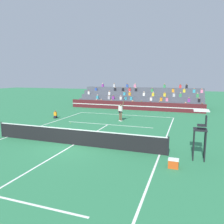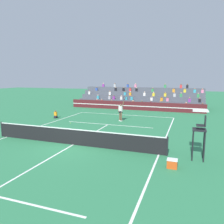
{
  "view_description": "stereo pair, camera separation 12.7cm",
  "coord_description": "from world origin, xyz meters",
  "px_view_note": "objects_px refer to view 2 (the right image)",
  "views": [
    {
      "loc": [
        6.86,
        -12.05,
        4.37
      ],
      "look_at": [
        0.18,
        7.0,
        1.1
      ],
      "focal_mm": 35.0,
      "sensor_mm": 36.0,
      "label": 1
    },
    {
      "loc": [
        6.98,
        -12.01,
        4.37
      ],
      "look_at": [
        0.18,
        7.0,
        1.1
      ],
      "focal_mm": 35.0,
      "sensor_mm": 36.0,
      "label": 2
    }
  ],
  "objects_px": {
    "umpire_chair": "(200,128)",
    "tennis_ball": "(71,123)",
    "ball_kid_courtside": "(56,115)",
    "equipment_cooler": "(172,164)",
    "tennis_player": "(121,111)"
  },
  "relations": [
    {
      "from": "umpire_chair",
      "to": "tennis_player",
      "type": "bearing_deg",
      "value": 129.91
    },
    {
      "from": "equipment_cooler",
      "to": "tennis_player",
      "type": "bearing_deg",
      "value": 119.96
    },
    {
      "from": "ball_kid_courtside",
      "to": "umpire_chair",
      "type": "bearing_deg",
      "value": -28.27
    },
    {
      "from": "umpire_chair",
      "to": "ball_kid_courtside",
      "type": "bearing_deg",
      "value": 151.73
    },
    {
      "from": "umpire_chair",
      "to": "tennis_ball",
      "type": "xyz_separation_m",
      "value": [
        -11.13,
        5.74,
        -1.68
      ]
    },
    {
      "from": "umpire_chair",
      "to": "ball_kid_courtside",
      "type": "relative_size",
      "value": 3.16
    },
    {
      "from": "tennis_player",
      "to": "tennis_ball",
      "type": "distance_m",
      "value": 5.0
    },
    {
      "from": "tennis_ball",
      "to": "equipment_cooler",
      "type": "bearing_deg",
      "value": -36.6
    },
    {
      "from": "tennis_ball",
      "to": "equipment_cooler",
      "type": "height_order",
      "value": "equipment_cooler"
    },
    {
      "from": "tennis_player",
      "to": "tennis_ball",
      "type": "bearing_deg",
      "value": -148.27
    },
    {
      "from": "umpire_chair",
      "to": "tennis_ball",
      "type": "height_order",
      "value": "umpire_chair"
    },
    {
      "from": "umpire_chair",
      "to": "tennis_ball",
      "type": "distance_m",
      "value": 12.63
    },
    {
      "from": "umpire_chair",
      "to": "ball_kid_courtside",
      "type": "distance_m",
      "value": 15.91
    },
    {
      "from": "ball_kid_courtside",
      "to": "equipment_cooler",
      "type": "relative_size",
      "value": 1.69
    },
    {
      "from": "umpire_chair",
      "to": "tennis_player",
      "type": "xyz_separation_m",
      "value": [
        -6.96,
        8.32,
        -0.73
      ]
    }
  ]
}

